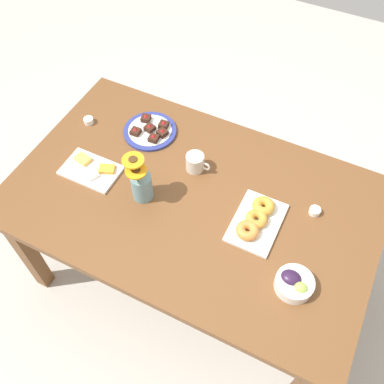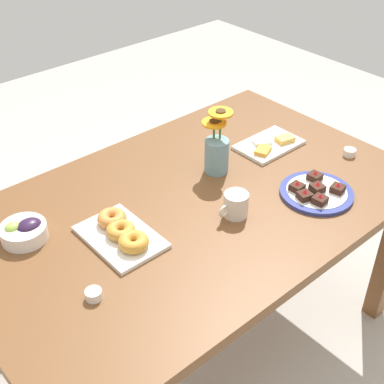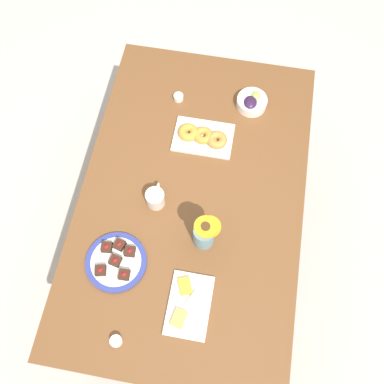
{
  "view_description": "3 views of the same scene",
  "coord_description": "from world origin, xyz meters",
  "px_view_note": "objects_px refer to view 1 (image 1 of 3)",
  "views": [
    {
      "loc": [
        0.48,
        -0.96,
        2.27
      ],
      "look_at": [
        0.0,
        0.0,
        0.78
      ],
      "focal_mm": 40.0,
      "sensor_mm": 36.0,
      "label": 1
    },
    {
      "loc": [
        0.98,
        1.12,
        1.85
      ],
      "look_at": [
        0.0,
        0.0,
        0.78
      ],
      "focal_mm": 50.0,
      "sensor_mm": 36.0,
      "label": 2
    },
    {
      "loc": [
        -0.74,
        -0.13,
        2.51
      ],
      "look_at": [
        0.0,
        0.0,
        0.78
      ],
      "focal_mm": 40.0,
      "sensor_mm": 36.0,
      "label": 3
    }
  ],
  "objects_px": {
    "coffee_mug": "(195,162)",
    "grape_bowl": "(294,283)",
    "croissant_platter": "(256,220)",
    "dining_table": "(192,208)",
    "jam_cup_honey": "(89,121)",
    "cheese_platter": "(91,169)",
    "jam_cup_berry": "(315,211)",
    "flower_vase": "(141,184)",
    "dessert_plate": "(150,131)"
  },
  "relations": [
    {
      "from": "cheese_platter",
      "to": "grape_bowl",
      "type": "bearing_deg",
      "value": -7.41
    },
    {
      "from": "grape_bowl",
      "to": "dessert_plate",
      "type": "relative_size",
      "value": 0.57
    },
    {
      "from": "coffee_mug",
      "to": "croissant_platter",
      "type": "relative_size",
      "value": 0.42
    },
    {
      "from": "coffee_mug",
      "to": "jam_cup_berry",
      "type": "relative_size",
      "value": 2.45
    },
    {
      "from": "coffee_mug",
      "to": "cheese_platter",
      "type": "xyz_separation_m",
      "value": [
        -0.42,
        -0.22,
        -0.03
      ]
    },
    {
      "from": "croissant_platter",
      "to": "flower_vase",
      "type": "height_order",
      "value": "flower_vase"
    },
    {
      "from": "grape_bowl",
      "to": "croissant_platter",
      "type": "bearing_deg",
      "value": 138.44
    },
    {
      "from": "dessert_plate",
      "to": "grape_bowl",
      "type": "bearing_deg",
      "value": -27.55
    },
    {
      "from": "dining_table",
      "to": "jam_cup_berry",
      "type": "xyz_separation_m",
      "value": [
        0.5,
        0.16,
        0.1
      ]
    },
    {
      "from": "coffee_mug",
      "to": "jam_cup_honey",
      "type": "distance_m",
      "value": 0.61
    },
    {
      "from": "coffee_mug",
      "to": "flower_vase",
      "type": "bearing_deg",
      "value": -120.09
    },
    {
      "from": "flower_vase",
      "to": "croissant_platter",
      "type": "bearing_deg",
      "value": 10.22
    },
    {
      "from": "coffee_mug",
      "to": "grape_bowl",
      "type": "distance_m",
      "value": 0.68
    },
    {
      "from": "cheese_platter",
      "to": "dining_table",
      "type": "bearing_deg",
      "value": 8.43
    },
    {
      "from": "cheese_platter",
      "to": "flower_vase",
      "type": "relative_size",
      "value": 1.06
    },
    {
      "from": "dessert_plate",
      "to": "dining_table",
      "type": "bearing_deg",
      "value": -36.07
    },
    {
      "from": "dining_table",
      "to": "jam_cup_honey",
      "type": "xyz_separation_m",
      "value": [
        -0.66,
        0.18,
        0.1
      ]
    },
    {
      "from": "croissant_platter",
      "to": "jam_cup_honey",
      "type": "distance_m",
      "value": 0.98
    },
    {
      "from": "jam_cup_berry",
      "to": "coffee_mug",
      "type": "bearing_deg",
      "value": -179.35
    },
    {
      "from": "croissant_platter",
      "to": "flower_vase",
      "type": "xyz_separation_m",
      "value": [
        -0.49,
        -0.09,
        0.06
      ]
    },
    {
      "from": "cheese_platter",
      "to": "jam_cup_berry",
      "type": "relative_size",
      "value": 5.42
    },
    {
      "from": "jam_cup_berry",
      "to": "flower_vase",
      "type": "relative_size",
      "value": 0.2
    },
    {
      "from": "grape_bowl",
      "to": "dining_table",
      "type": "bearing_deg",
      "value": 159.08
    },
    {
      "from": "croissant_platter",
      "to": "dining_table",
      "type": "bearing_deg",
      "value": -179.56
    },
    {
      "from": "dessert_plate",
      "to": "flower_vase",
      "type": "bearing_deg",
      "value": -65.38
    },
    {
      "from": "coffee_mug",
      "to": "cheese_platter",
      "type": "relative_size",
      "value": 0.45
    },
    {
      "from": "coffee_mug",
      "to": "jam_cup_berry",
      "type": "bearing_deg",
      "value": 0.65
    },
    {
      "from": "jam_cup_honey",
      "to": "cheese_platter",
      "type": "bearing_deg",
      "value": -53.41
    },
    {
      "from": "dining_table",
      "to": "jam_cup_honey",
      "type": "distance_m",
      "value": 0.69
    },
    {
      "from": "croissant_platter",
      "to": "coffee_mug",
      "type": "bearing_deg",
      "value": 157.17
    },
    {
      "from": "jam_cup_honey",
      "to": "coffee_mug",
      "type": "bearing_deg",
      "value": -2.67
    },
    {
      "from": "croissant_platter",
      "to": "cheese_platter",
      "type": "bearing_deg",
      "value": -174.61
    },
    {
      "from": "dining_table",
      "to": "dessert_plate",
      "type": "xyz_separation_m",
      "value": [
        -0.36,
        0.26,
        0.1
      ]
    },
    {
      "from": "dessert_plate",
      "to": "coffee_mug",
      "type": "bearing_deg",
      "value": -19.82
    },
    {
      "from": "dining_table",
      "to": "flower_vase",
      "type": "height_order",
      "value": "flower_vase"
    },
    {
      "from": "cheese_platter",
      "to": "jam_cup_honey",
      "type": "relative_size",
      "value": 5.42
    },
    {
      "from": "grape_bowl",
      "to": "flower_vase",
      "type": "bearing_deg",
      "value": 171.01
    },
    {
      "from": "coffee_mug",
      "to": "croissant_platter",
      "type": "distance_m",
      "value": 0.39
    },
    {
      "from": "jam_cup_honey",
      "to": "dessert_plate",
      "type": "height_order",
      "value": "dessert_plate"
    },
    {
      "from": "grape_bowl",
      "to": "jam_cup_honey",
      "type": "relative_size",
      "value": 3.07
    },
    {
      "from": "coffee_mug",
      "to": "grape_bowl",
      "type": "height_order",
      "value": "coffee_mug"
    },
    {
      "from": "grape_bowl",
      "to": "flower_vase",
      "type": "xyz_separation_m",
      "value": [
        -0.72,
        0.11,
        0.05
      ]
    },
    {
      "from": "jam_cup_honey",
      "to": "jam_cup_berry",
      "type": "distance_m",
      "value": 1.17
    },
    {
      "from": "dining_table",
      "to": "grape_bowl",
      "type": "bearing_deg",
      "value": -20.92
    },
    {
      "from": "jam_cup_honey",
      "to": "dessert_plate",
      "type": "xyz_separation_m",
      "value": [
        0.31,
        0.08,
        -0.0
      ]
    },
    {
      "from": "coffee_mug",
      "to": "croissant_platter",
      "type": "height_order",
      "value": "coffee_mug"
    },
    {
      "from": "coffee_mug",
      "to": "jam_cup_honey",
      "type": "height_order",
      "value": "coffee_mug"
    },
    {
      "from": "jam_cup_honey",
      "to": "jam_cup_berry",
      "type": "xyz_separation_m",
      "value": [
        1.17,
        -0.02,
        0.0
      ]
    },
    {
      "from": "jam_cup_honey",
      "to": "jam_cup_berry",
      "type": "relative_size",
      "value": 1.0
    },
    {
      "from": "grape_bowl",
      "to": "cheese_platter",
      "type": "relative_size",
      "value": 0.57
    }
  ]
}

